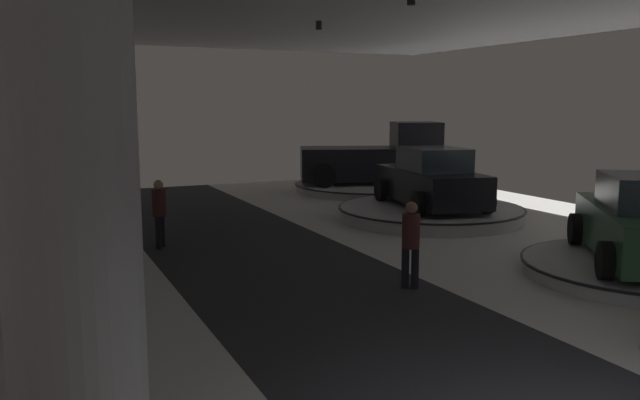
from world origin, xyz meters
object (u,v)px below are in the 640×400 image
at_px(display_car_far_right, 432,180).
at_px(visitor_walking_near, 159,209).
at_px(column_left, 67,167).
at_px(pickup_truck_deep_right, 379,158).
at_px(visitor_walking_far, 411,239).
at_px(display_platform_deep_right, 371,186).
at_px(display_platform_far_right, 430,212).

distance_m(display_car_far_right, visitor_walking_near, 7.80).
height_order(column_left, pickup_truck_deep_right, column_left).
relative_size(column_left, visitor_walking_far, 3.46).
bearing_deg(visitor_walking_far, display_platform_deep_right, 63.87).
height_order(display_platform_far_right, visitor_walking_near, visitor_walking_near).
bearing_deg(display_platform_far_right, visitor_walking_far, -127.37).
relative_size(display_platform_deep_right, pickup_truck_deep_right, 1.02).
height_order(display_car_far_right, visitor_walking_near, display_car_far_right).
height_order(column_left, display_car_far_right, column_left).
height_order(pickup_truck_deep_right, visitor_walking_far, pickup_truck_deep_right).
bearing_deg(display_car_far_right, display_platform_far_right, 79.78).
height_order(display_platform_deep_right, display_platform_far_right, display_platform_far_right).
bearing_deg(display_car_far_right, display_platform_deep_right, 76.98).
relative_size(display_platform_far_right, visitor_walking_far, 3.34).
bearing_deg(pickup_truck_deep_right, display_platform_far_right, -106.03).
distance_m(display_platform_far_right, visitor_walking_near, 7.84).
relative_size(display_platform_deep_right, display_platform_far_right, 1.09).
bearing_deg(display_car_far_right, column_left, -138.65).
bearing_deg(display_car_far_right, pickup_truck_deep_right, 74.00).
xyz_separation_m(display_platform_deep_right, display_car_far_right, (-1.39, -6.00, 0.96)).
distance_m(pickup_truck_deep_right, display_car_far_right, 6.12).
height_order(column_left, visitor_walking_far, column_left).
relative_size(display_car_far_right, visitor_walking_far, 2.80).
distance_m(display_car_far_right, visitor_walking_far, 7.10).
bearing_deg(column_left, display_platform_far_right, 41.43).
xyz_separation_m(display_platform_deep_right, visitor_walking_near, (-9.17, -6.44, 0.73)).
xyz_separation_m(display_platform_deep_right, visitor_walking_far, (-5.71, -11.64, 0.73)).
distance_m(display_platform_deep_right, display_car_far_right, 6.23).
xyz_separation_m(pickup_truck_deep_right, visitor_walking_near, (-9.47, -6.32, -0.34)).
bearing_deg(column_left, visitor_walking_far, 29.54).
bearing_deg(visitor_walking_near, pickup_truck_deep_right, 33.73).
xyz_separation_m(column_left, display_platform_far_right, (10.18, 8.98, -2.55)).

